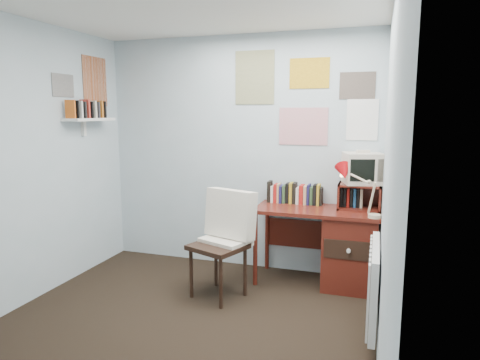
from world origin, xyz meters
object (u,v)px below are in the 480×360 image
(desk_lamp, at_px, (376,195))
(crt_tv, at_px, (362,167))
(radiator, at_px, (374,284))
(desk, at_px, (344,246))
(desk_chair, at_px, (218,247))
(wall_shelf, at_px, (90,119))
(tv_riser, at_px, (359,196))

(desk_lamp, xyz_separation_m, crt_tv, (-0.13, 0.35, 0.20))
(radiator, bearing_deg, crt_tv, 98.25)
(desk_lamp, xyz_separation_m, radiator, (0.02, -0.71, -0.55))
(desk, height_order, desk_chair, desk_chair)
(radiator, bearing_deg, wall_shelf, 169.11)
(desk_chair, xyz_separation_m, radiator, (1.37, -0.32, -0.06))
(desk_lamp, bearing_deg, tv_riser, 126.09)
(desk_chair, distance_m, wall_shelf, 1.89)
(wall_shelf, bearing_deg, crt_tv, 10.67)
(desk_chair, height_order, desk_lamp, desk_lamp)
(desk, xyz_separation_m, desk_lamp, (0.27, -0.22, 0.56))
(desk_chair, xyz_separation_m, wall_shelf, (-1.49, 0.23, 1.14))
(crt_tv, relative_size, radiator, 0.43)
(radiator, bearing_deg, desk_lamp, 91.61)
(wall_shelf, bearing_deg, desk, 8.40)
(radiator, bearing_deg, desk_chair, 166.84)
(desk_lamp, xyz_separation_m, wall_shelf, (-2.84, -0.16, 0.65))
(desk, relative_size, desk_lamp, 2.86)
(crt_tv, height_order, wall_shelf, wall_shelf)
(tv_riser, height_order, crt_tv, crt_tv)
(desk, height_order, tv_riser, tv_riser)
(desk_lamp, distance_m, tv_riser, 0.37)
(desk_lamp, bearing_deg, desk, 152.58)
(tv_riser, distance_m, wall_shelf, 2.83)
(desk_lamp, relative_size, tv_riser, 1.05)
(desk_lamp, bearing_deg, wall_shelf, -165.30)
(desk_chair, distance_m, tv_riser, 1.46)
(tv_riser, xyz_separation_m, radiator, (0.17, -1.04, -0.47))
(desk_chair, distance_m, desk_lamp, 1.49)
(crt_tv, distance_m, wall_shelf, 2.79)
(desk, height_order, wall_shelf, wall_shelf)
(desk_chair, height_order, radiator, desk_chair)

